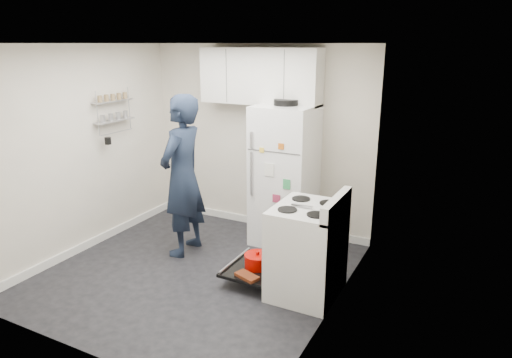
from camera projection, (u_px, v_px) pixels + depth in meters
The scene contains 7 objects.
room at pixel (191, 169), 4.89m from camera, with size 3.21×3.21×2.51m.
electric_range at pixel (306, 251), 4.64m from camera, with size 0.66×0.76×1.10m.
open_oven_door at pixel (256, 264), 4.97m from camera, with size 0.55×0.72×0.22m.
refrigerator at pixel (285, 175), 5.77m from camera, with size 0.72×0.74×1.85m.
upper_cabinets at pixel (260, 76), 5.77m from camera, with size 1.60×0.33×0.70m, color silver.
wall_shelf_rack at pixel (113, 111), 5.79m from camera, with size 0.14×0.60×0.61m.
person at pixel (182, 176), 5.44m from camera, with size 0.71×0.47×1.95m, color #151E30.
Camera 1 is at (2.73, -3.85, 2.50)m, focal length 32.00 mm.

